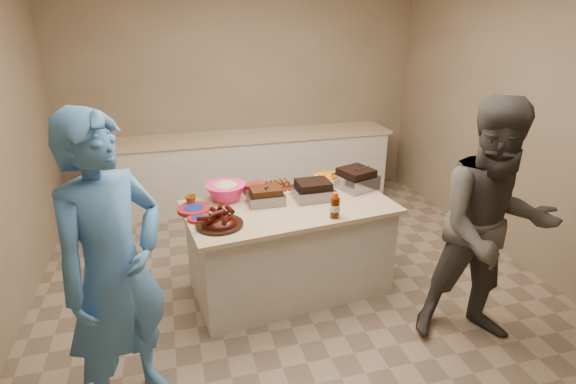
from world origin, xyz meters
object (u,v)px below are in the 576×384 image
object	(u,v)px
plastic_cup	(191,205)
island	(289,288)
roasting_pan	(355,188)
bbq_bottle_b	(335,217)
guest_gray	(472,334)
mustard_bottle	(262,207)
bbq_bottle_a	(334,218)
rib_platter	(220,225)
coleslaw_bowl	(226,200)

from	to	relation	value
plastic_cup	island	bearing A→B (deg)	-14.99
roasting_pan	bbq_bottle_b	bearing A→B (deg)	-145.61
bbq_bottle_b	guest_gray	distance (m)	1.39
mustard_bottle	plastic_cup	bearing A→B (deg)	161.41
island	guest_gray	size ratio (longest dim) A/B	0.94
bbq_bottle_a	rib_platter	bearing A→B (deg)	173.78
coleslaw_bowl	rib_platter	bearing A→B (deg)	-103.76
rib_platter	guest_gray	xyz separation A→B (m)	(1.81, -0.74, -0.82)
roasting_pan	bbq_bottle_a	world-z (taller)	bbq_bottle_a
bbq_bottle_b	roasting_pan	bearing A→B (deg)	53.29
roasting_pan	plastic_cup	bearing A→B (deg)	161.64
rib_platter	coleslaw_bowl	bearing A→B (deg)	76.24
roasting_pan	rib_platter	bearing A→B (deg)	-179.60
bbq_bottle_b	mustard_bottle	distance (m)	0.62
roasting_pan	bbq_bottle_b	size ratio (longest dim) A/B	1.64
island	guest_gray	distance (m)	1.55
rib_platter	roasting_pan	bearing A→B (deg)	19.30
bbq_bottle_b	plastic_cup	size ratio (longest dim) A/B	2.03
coleslaw_bowl	plastic_cup	distance (m)	0.31
bbq_bottle_a	bbq_bottle_b	size ratio (longest dim) A/B	1.09
guest_gray	rib_platter	bearing A→B (deg)	173.57
roasting_pan	bbq_bottle_a	distance (m)	0.69
bbq_bottle_b	plastic_cup	xyz separation A→B (m)	(-1.08, 0.53, 0.00)
bbq_bottle_a	guest_gray	bearing A→B (deg)	-35.05
bbq_bottle_b	plastic_cup	bearing A→B (deg)	154.11
coleslaw_bowl	mustard_bottle	xyz separation A→B (m)	(0.26, -0.24, 0.00)
island	bbq_bottle_b	distance (m)	0.92
plastic_cup	coleslaw_bowl	bearing A→B (deg)	9.30
coleslaw_bowl	mustard_bottle	size ratio (longest dim) A/B	3.10
mustard_bottle	guest_gray	bearing A→B (deg)	-34.89
rib_platter	roasting_pan	xyz separation A→B (m)	(1.30, 0.46, 0.00)
bbq_bottle_b	plastic_cup	world-z (taller)	bbq_bottle_b
island	bbq_bottle_a	distance (m)	0.92
coleslaw_bowl	mustard_bottle	bearing A→B (deg)	-42.30
guest_gray	island	bearing A→B (deg)	156.81
rib_platter	coleslaw_bowl	size ratio (longest dim) A/B	1.05
island	bbq_bottle_b	xyz separation A→B (m)	(0.29, -0.31, 0.82)
coleslaw_bowl	bbq_bottle_a	world-z (taller)	coleslaw_bowl
island	roasting_pan	size ratio (longest dim) A/B	5.45
bbq_bottle_a	plastic_cup	bearing A→B (deg)	153.25
bbq_bottle_a	guest_gray	xyz separation A→B (m)	(0.92, -0.65, -0.82)
island	guest_gray	xyz separation A→B (m)	(1.20, -0.98, 0.00)
island	rib_platter	size ratio (longest dim) A/B	4.74
rib_platter	mustard_bottle	xyz separation A→B (m)	(0.38, 0.25, 0.00)
coleslaw_bowl	bbq_bottle_b	size ratio (longest dim) A/B	1.79
coleslaw_bowl	bbq_bottle_b	distance (m)	0.97
roasting_pan	bbq_bottle_a	size ratio (longest dim) A/B	1.50
plastic_cup	guest_gray	bearing A→B (deg)	-30.77
bbq_bottle_a	bbq_bottle_b	bearing A→B (deg)	50.39
roasting_pan	plastic_cup	world-z (taller)	roasting_pan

